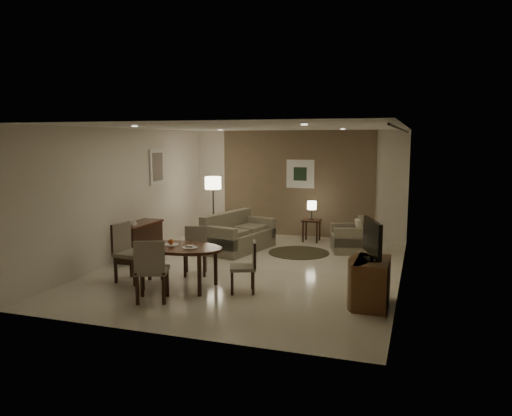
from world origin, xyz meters
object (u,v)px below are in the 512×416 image
(dining_table, at_px, (180,267))
(armchair, at_px, (350,235))
(tv_cabinet, at_px, (372,283))
(sofa, at_px, (239,232))
(side_table, at_px, (311,230))
(chair_left, at_px, (132,253))
(chair_far, at_px, (195,251))
(floor_lamp, at_px, (213,208))
(chair_right, at_px, (242,267))
(chair_near, at_px, (152,270))
(console_desk, at_px, (140,241))

(dining_table, relative_size, armchair, 1.78)
(tv_cabinet, distance_m, sofa, 4.30)
(side_table, bearing_deg, chair_left, -117.01)
(chair_far, bearing_deg, chair_left, -159.46)
(chair_far, distance_m, floor_lamp, 3.26)
(floor_lamp, bearing_deg, chair_right, -60.55)
(chair_right, xyz_separation_m, floor_lamp, (-2.15, 3.80, 0.36))
(chair_far, bearing_deg, armchair, 28.03)
(chair_left, xyz_separation_m, chair_right, (2.03, 0.04, -0.09))
(sofa, bearing_deg, chair_left, 176.32)
(tv_cabinet, bearing_deg, chair_near, -165.38)
(sofa, height_order, side_table, sofa)
(console_desk, bearing_deg, tv_cabinet, -17.05)
(tv_cabinet, xyz_separation_m, chair_far, (-3.25, 0.72, 0.09))
(console_desk, relative_size, chair_right, 1.43)
(tv_cabinet, bearing_deg, chair_far, 167.50)
(console_desk, height_order, armchair, console_desk)
(chair_far, bearing_deg, chair_right, -52.29)
(chair_near, relative_size, floor_lamp, 0.63)
(chair_near, relative_size, chair_left, 0.97)
(chair_right, bearing_deg, sofa, 179.93)
(tv_cabinet, xyz_separation_m, dining_table, (-3.16, -0.09, 0.00))
(chair_right, relative_size, side_table, 1.56)
(chair_far, height_order, chair_right, chair_far)
(floor_lamp, bearing_deg, chair_left, -88.21)
(console_desk, xyz_separation_m, floor_lamp, (0.67, 2.31, 0.41))
(console_desk, relative_size, side_table, 2.22)
(chair_left, bearing_deg, floor_lamp, 8.85)
(chair_right, height_order, sofa, chair_right)
(tv_cabinet, bearing_deg, chair_right, 179.75)
(dining_table, distance_m, floor_lamp, 4.06)
(chair_near, xyz_separation_m, armchair, (2.42, 4.39, -0.12))
(tv_cabinet, height_order, armchair, armchair)
(chair_right, xyz_separation_m, armchair, (1.26, 3.54, -0.05))
(chair_near, height_order, chair_far, chair_near)
(chair_left, height_order, floor_lamp, floor_lamp)
(chair_right, bearing_deg, chair_left, -110.15)
(chair_near, distance_m, side_table, 5.38)
(sofa, distance_m, floor_lamp, 1.43)
(chair_right, bearing_deg, chair_near, -75.15)
(chair_far, xyz_separation_m, chair_left, (-0.85, -0.75, 0.08))
(tv_cabinet, bearing_deg, console_desk, 162.95)
(console_desk, height_order, chair_left, chair_left)
(floor_lamp, bearing_deg, tv_cabinet, -42.12)
(chair_far, bearing_deg, tv_cabinet, -33.72)
(console_desk, xyz_separation_m, sofa, (1.70, 1.39, 0.04))
(chair_far, xyz_separation_m, armchair, (2.44, 2.83, -0.06))
(chair_right, bearing_deg, side_table, 155.87)
(side_table, bearing_deg, armchair, -37.52)
(chair_left, xyz_separation_m, sofa, (0.91, 2.92, -0.10))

